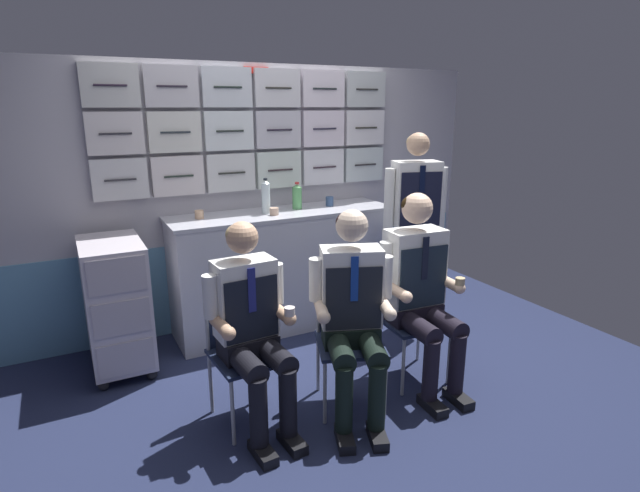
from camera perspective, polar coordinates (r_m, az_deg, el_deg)
name	(u,v)px	position (r m, az deg, el deg)	size (l,w,h in m)	color
ground	(335,389)	(3.53, 1.73, -15.85)	(4.80, 4.80, 0.04)	#1E2542
galley_bulkhead	(257,189)	(4.31, -7.13, 6.37)	(4.20, 0.14, 2.15)	#ACA8B2
galley_counter	(284,269)	(4.25, -4.10, -2.62)	(1.87, 0.53, 0.99)	silver
service_trolley	(116,302)	(3.81, -22.04, -5.89)	(0.40, 0.65, 0.94)	black
folding_chair_left	(242,336)	(3.08, -8.86, -10.02)	(0.42, 0.43, 0.82)	#A8AAAF
crew_member_left	(252,321)	(2.87, -7.74, -8.42)	(0.48, 0.60, 1.21)	black
folding_chair_center	(348,324)	(3.19, 3.19, -8.84)	(0.52, 0.52, 0.82)	#A8AAAF
crew_member_center	(353,307)	(2.98, 3.76, -6.91)	(0.55, 0.68, 1.25)	black
folding_chair_right	(406,304)	(3.54, 9.67, -6.51)	(0.43, 0.43, 0.82)	#A8AAAF
crew_member_right	(420,283)	(3.35, 11.28, -4.10)	(0.52, 0.66, 1.29)	black
crew_member_standing	(415,218)	(4.12, 10.65, 3.19)	(0.50, 0.33, 1.62)	black
sparkling_bottle_green	(266,197)	(4.03, -6.14, 5.55)	(0.07, 0.07, 0.28)	silver
water_bottle_blue_cap	(297,196)	(4.20, -2.61, 5.62)	(0.08, 0.08, 0.22)	#539C59
paper_cup_blue	(274,211)	(3.99, -5.21, 3.95)	(0.07, 0.07, 0.06)	tan
coffee_cup_white	(330,201)	(4.33, 1.09, 5.10)	(0.07, 0.07, 0.08)	navy
espresso_cup_small	(199,214)	(3.95, -13.50, 3.52)	(0.07, 0.07, 0.06)	tan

